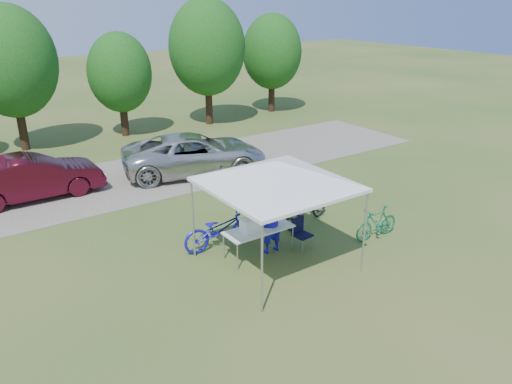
% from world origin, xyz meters
% --- Properties ---
extents(ground, '(100.00, 100.00, 0.00)m').
position_xyz_m(ground, '(0.00, 0.00, 0.00)').
color(ground, '#2D5119').
rests_on(ground, ground).
extents(gravel_strip, '(24.00, 5.00, 0.02)m').
position_xyz_m(gravel_strip, '(0.00, 8.00, 0.01)').
color(gravel_strip, gray).
rests_on(gravel_strip, ground).
extents(canopy, '(4.53, 4.53, 3.00)m').
position_xyz_m(canopy, '(0.00, 0.00, 2.65)').
color(canopy, '#A5A5AA').
rests_on(canopy, ground).
extents(treeline, '(24.89, 4.28, 6.30)m').
position_xyz_m(treeline, '(-0.29, 14.05, 3.53)').
color(treeline, '#382314').
rests_on(treeline, ground).
extents(folding_table, '(1.83, 0.76, 0.75)m').
position_xyz_m(folding_table, '(-0.09, 0.63, 0.71)').
color(folding_table, white).
rests_on(folding_table, ground).
extents(folding_chair, '(0.48, 0.50, 0.85)m').
position_xyz_m(folding_chair, '(1.05, 0.32, 0.50)').
color(folding_chair, black).
rests_on(folding_chair, ground).
extents(cooler, '(0.49, 0.34, 0.36)m').
position_xyz_m(cooler, '(-0.34, 0.63, 0.93)').
color(cooler, white).
rests_on(cooler, folding_table).
extents(ice_cream_cup, '(0.07, 0.07, 0.05)m').
position_xyz_m(ice_cream_cup, '(0.40, 0.58, 0.78)').
color(ice_cream_cup, yellow).
rests_on(ice_cream_cup, folding_table).
extents(cyclist, '(0.64, 0.42, 1.74)m').
position_xyz_m(cyclist, '(0.28, 0.59, 0.87)').
color(cyclist, '#1815B0').
rests_on(cyclist, ground).
extents(bike_blue, '(2.11, 0.89, 1.08)m').
position_xyz_m(bike_blue, '(-0.70, 1.55, 0.54)').
color(bike_blue, '#1B17CC').
rests_on(bike_blue, ground).
extents(bike_green, '(1.52, 0.48, 0.91)m').
position_xyz_m(bike_green, '(3.16, -0.43, 0.45)').
color(bike_green, '#1A7649').
rests_on(bike_green, ground).
extents(bike_dark, '(2.10, 1.17, 1.04)m').
position_xyz_m(bike_dark, '(2.18, 1.38, 0.52)').
color(bike_dark, black).
rests_on(bike_dark, ground).
extents(minivan, '(5.86, 3.95, 1.49)m').
position_xyz_m(minivan, '(1.64, 7.27, 0.77)').
color(minivan, silver).
rests_on(minivan, gravel_strip).
extents(sedan, '(4.43, 1.57, 1.46)m').
position_xyz_m(sedan, '(-3.97, 8.07, 0.75)').
color(sedan, '#410A17').
rests_on(sedan, gravel_strip).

